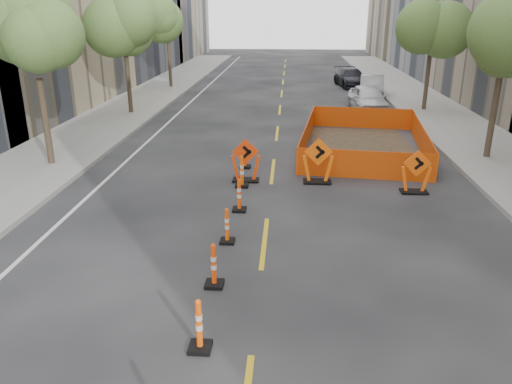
# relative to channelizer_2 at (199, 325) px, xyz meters

# --- Properties ---
(ground_plane) EXTENTS (140.00, 140.00, 0.00)m
(ground_plane) POSITION_rel_channelizer_2_xyz_m (0.91, 0.38, -0.51)
(ground_plane) COLOR black
(sidewalk_left) EXTENTS (4.00, 90.00, 0.15)m
(sidewalk_left) POSITION_rel_channelizer_2_xyz_m (-8.09, 12.38, -0.43)
(sidewalk_left) COLOR gray
(sidewalk_left) RESTS_ON ground
(sidewalk_right) EXTENTS (4.00, 90.00, 0.15)m
(sidewalk_right) POSITION_rel_channelizer_2_xyz_m (9.91, 12.38, -0.43)
(sidewalk_right) COLOR gray
(sidewalk_right) RESTS_ON ground
(tree_l_b) EXTENTS (2.80, 2.80, 5.95)m
(tree_l_b) POSITION_rel_channelizer_2_xyz_m (-7.49, 10.38, 4.02)
(tree_l_b) COLOR #382B1E
(tree_l_b) RESTS_ON ground
(tree_l_c) EXTENTS (2.80, 2.80, 5.95)m
(tree_l_c) POSITION_rel_channelizer_2_xyz_m (-7.49, 20.38, 4.02)
(tree_l_c) COLOR #382B1E
(tree_l_c) RESTS_ON ground
(tree_l_d) EXTENTS (2.80, 2.80, 5.95)m
(tree_l_d) POSITION_rel_channelizer_2_xyz_m (-7.49, 30.38, 4.02)
(tree_l_d) COLOR #382B1E
(tree_l_d) RESTS_ON ground
(tree_r_b) EXTENTS (2.80, 2.80, 5.95)m
(tree_r_b) POSITION_rel_channelizer_2_xyz_m (9.31, 12.38, 4.02)
(tree_r_b) COLOR #382B1E
(tree_r_b) RESTS_ON ground
(tree_r_c) EXTENTS (2.80, 2.80, 5.95)m
(tree_r_c) POSITION_rel_channelizer_2_xyz_m (9.31, 22.38, 4.02)
(tree_r_c) COLOR #382B1E
(tree_r_c) RESTS_ON ground
(channelizer_2) EXTENTS (0.40, 0.40, 1.01)m
(channelizer_2) POSITION_rel_channelizer_2_xyz_m (0.00, 0.00, 0.00)
(channelizer_2) COLOR #FF550A
(channelizer_2) RESTS_ON ground
(channelizer_3) EXTENTS (0.40, 0.40, 1.01)m
(channelizer_3) POSITION_rel_channelizer_2_xyz_m (-0.06, 2.15, -0.00)
(channelizer_3) COLOR #EA3F09
(channelizer_3) RESTS_ON ground
(channelizer_4) EXTENTS (0.37, 0.37, 0.94)m
(channelizer_4) POSITION_rel_channelizer_2_xyz_m (-0.04, 4.29, -0.03)
(channelizer_4) COLOR #EC4B09
(channelizer_4) RESTS_ON ground
(channelizer_5) EXTENTS (0.40, 0.40, 1.02)m
(channelizer_5) POSITION_rel_channelizer_2_xyz_m (0.06, 6.44, 0.00)
(channelizer_5) COLOR #EB4209
(channelizer_5) RESTS_ON ground
(channelizer_6) EXTENTS (0.43, 0.43, 1.08)m
(channelizer_6) POSITION_rel_channelizer_2_xyz_m (-0.06, 8.59, 0.04)
(channelizer_6) COLOR #F8550A
(channelizer_6) RESTS_ON ground
(channelizer_7) EXTENTS (0.41, 0.41, 1.05)m
(channelizer_7) POSITION_rel_channelizer_2_xyz_m (-0.15, 10.74, 0.02)
(channelizer_7) COLOR #FF580A
(channelizer_7) RESTS_ON ground
(chevron_sign_left) EXTENTS (1.10, 0.77, 1.52)m
(chevron_sign_left) POSITION_rel_channelizer_2_xyz_m (0.02, 9.17, 0.26)
(chevron_sign_left) COLOR red
(chevron_sign_left) RESTS_ON ground
(chevron_sign_center) EXTENTS (1.10, 0.70, 1.59)m
(chevron_sign_center) POSITION_rel_channelizer_2_xyz_m (2.49, 9.16, 0.29)
(chevron_sign_center) COLOR #FA5C0A
(chevron_sign_center) RESTS_ON ground
(chevron_sign_right) EXTENTS (1.00, 0.64, 1.45)m
(chevron_sign_right) POSITION_rel_channelizer_2_xyz_m (5.59, 8.36, 0.22)
(chevron_sign_right) COLOR #E64F09
(chevron_sign_right) RESTS_ON ground
(safety_fence) EXTENTS (5.71, 8.67, 1.02)m
(safety_fence) POSITION_rel_channelizer_2_xyz_m (4.65, 13.77, 0.01)
(safety_fence) COLOR #FF4A0D
(safety_fence) RESTS_ON ground
(parked_car_near) EXTENTS (2.13, 4.58, 1.52)m
(parked_car_near) POSITION_rel_channelizer_2_xyz_m (6.01, 22.08, 0.25)
(parked_car_near) COLOR silver
(parked_car_near) RESTS_ON ground
(parked_car_mid) EXTENTS (2.14, 4.56, 1.44)m
(parked_car_mid) POSITION_rel_channelizer_2_xyz_m (6.97, 27.10, 0.22)
(parked_car_mid) COLOR gray
(parked_car_mid) RESTS_ON ground
(parked_car_far) EXTENTS (2.58, 4.93, 1.36)m
(parked_car_far) POSITION_rel_channelizer_2_xyz_m (6.16, 32.24, 0.18)
(parked_car_far) COLOR black
(parked_car_far) RESTS_ON ground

